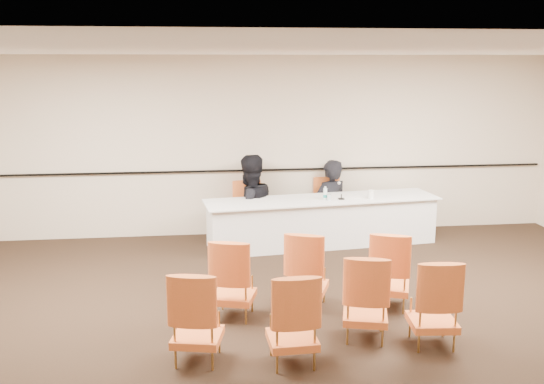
# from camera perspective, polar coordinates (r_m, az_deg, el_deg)

# --- Properties ---
(floor) EXTENTS (10.00, 10.00, 0.00)m
(floor) POSITION_cam_1_polar(r_m,az_deg,el_deg) (6.78, 3.00, -13.08)
(floor) COLOR black
(floor) RESTS_ON ground
(ceiling) EXTENTS (10.00, 10.00, 0.00)m
(ceiling) POSITION_cam_1_polar(r_m,az_deg,el_deg) (6.13, 3.32, 13.19)
(ceiling) COLOR white
(ceiling) RESTS_ON ground
(wall_back) EXTENTS (10.00, 0.04, 3.00)m
(wall_back) POSITION_cam_1_polar(r_m,az_deg,el_deg) (10.19, -0.78, 4.34)
(wall_back) COLOR beige
(wall_back) RESTS_ON ground
(wall_rail) EXTENTS (9.80, 0.04, 0.03)m
(wall_rail) POSITION_cam_1_polar(r_m,az_deg,el_deg) (10.21, -0.75, 2.09)
(wall_rail) COLOR black
(wall_rail) RESTS_ON wall_back
(panel_table) EXTENTS (3.82, 1.29, 0.75)m
(panel_table) POSITION_cam_1_polar(r_m,az_deg,el_deg) (9.76, 4.72, -2.78)
(panel_table) COLOR white
(panel_table) RESTS_ON ground
(panelist_main) EXTENTS (0.79, 0.67, 1.82)m
(panelist_main) POSITION_cam_1_polar(r_m,az_deg,el_deg) (10.38, 5.48, -1.94)
(panelist_main) COLOR black
(panelist_main) RESTS_ON ground
(panelist_main_chair) EXTENTS (0.55, 0.55, 0.95)m
(panelist_main_chair) POSITION_cam_1_polar(r_m,az_deg,el_deg) (10.35, 5.49, -1.36)
(panelist_main_chair) COLOR #C66523
(panelist_main_chair) RESTS_ON ground
(panelist_second) EXTENTS (1.17, 1.08, 1.95)m
(panelist_second) POSITION_cam_1_polar(r_m,az_deg,el_deg) (10.00, -2.16, -2.00)
(panelist_second) COLOR black
(panelist_second) RESTS_ON ground
(panelist_second_chair) EXTENTS (0.55, 0.55, 0.95)m
(panelist_second_chair) POSITION_cam_1_polar(r_m,az_deg,el_deg) (9.99, -2.16, -1.81)
(panelist_second_chair) COLOR #C66523
(panelist_second_chair) RESTS_ON ground
(papers) EXTENTS (0.34, 0.27, 0.00)m
(papers) POSITION_cam_1_polar(r_m,az_deg,el_deg) (9.83, 7.54, -0.49)
(papers) COLOR white
(papers) RESTS_ON panel_table
(microphone) EXTENTS (0.11, 0.20, 0.27)m
(microphone) POSITION_cam_1_polar(r_m,az_deg,el_deg) (9.63, 6.56, 0.08)
(microphone) COLOR black
(microphone) RESTS_ON panel_table
(water_bottle) EXTENTS (0.09, 0.09, 0.21)m
(water_bottle) POSITION_cam_1_polar(r_m,az_deg,el_deg) (9.58, 5.03, -0.10)
(water_bottle) COLOR teal
(water_bottle) RESTS_ON panel_table
(drinking_glass) EXTENTS (0.07, 0.07, 0.10)m
(drinking_glass) POSITION_cam_1_polar(r_m,az_deg,el_deg) (9.56, 5.39, -0.50)
(drinking_glass) COLOR silver
(drinking_glass) RESTS_ON panel_table
(coffee_cup) EXTENTS (0.09, 0.09, 0.14)m
(coffee_cup) POSITION_cam_1_polar(r_m,az_deg,el_deg) (9.76, 9.30, -0.23)
(coffee_cup) COLOR white
(coffee_cup) RESTS_ON panel_table
(aud_chair_front_left) EXTENTS (0.62, 0.62, 0.95)m
(aud_chair_front_left) POSITION_cam_1_polar(r_m,az_deg,el_deg) (6.99, -3.65, -8.05)
(aud_chair_front_left) COLOR #C66523
(aud_chair_front_left) RESTS_ON ground
(aud_chair_front_mid) EXTENTS (0.65, 0.65, 0.95)m
(aud_chair_front_mid) POSITION_cam_1_polar(r_m,az_deg,el_deg) (7.27, 3.33, -7.25)
(aud_chair_front_mid) COLOR #C66523
(aud_chair_front_mid) RESTS_ON ground
(aud_chair_front_right) EXTENTS (0.64, 0.64, 0.95)m
(aud_chair_front_right) POSITION_cam_1_polar(r_m,az_deg,el_deg) (7.39, 11.03, -7.14)
(aud_chair_front_right) COLOR #C66523
(aud_chair_front_right) RESTS_ON ground
(aud_chair_back_left) EXTENTS (0.60, 0.60, 0.95)m
(aud_chair_back_left) POSITION_cam_1_polar(r_m,az_deg,el_deg) (6.05, -7.07, -11.45)
(aud_chair_back_left) COLOR #C66523
(aud_chair_back_left) RESTS_ON ground
(aud_chair_back_mid) EXTENTS (0.52, 0.52, 0.95)m
(aud_chair_back_mid) POSITION_cam_1_polar(r_m,az_deg,el_deg) (5.96, 1.93, -11.74)
(aud_chair_back_mid) COLOR #C66523
(aud_chair_back_mid) RESTS_ON ground
(aud_chair_back_right) EXTENTS (0.54, 0.54, 0.95)m
(aud_chair_back_right) POSITION_cam_1_polar(r_m,az_deg,el_deg) (6.54, 14.94, -9.93)
(aud_chair_back_right) COLOR #C66523
(aud_chair_back_right) RESTS_ON ground
(aud_chair_extra) EXTENTS (0.61, 0.61, 0.95)m
(aud_chair_extra) POSITION_cam_1_polar(r_m,az_deg,el_deg) (6.54, 8.82, -9.66)
(aud_chair_extra) COLOR #C66523
(aud_chair_extra) RESTS_ON ground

